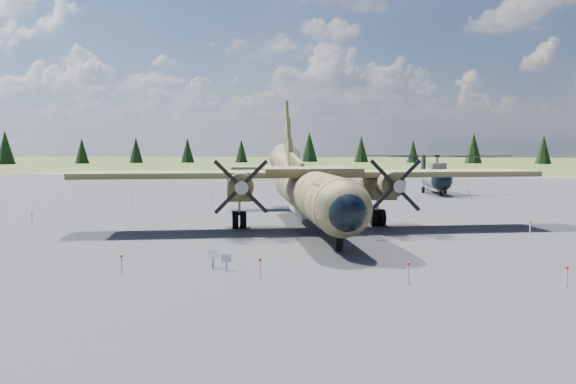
# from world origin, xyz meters

# --- Properties ---
(ground) EXTENTS (500.00, 500.00, 0.00)m
(ground) POSITION_xyz_m (0.00, 0.00, 0.00)
(ground) COLOR #525D29
(ground) RESTS_ON ground
(apron) EXTENTS (120.00, 120.00, 0.04)m
(apron) POSITION_xyz_m (0.00, 10.00, 0.00)
(apron) COLOR slate
(apron) RESTS_ON ground
(transport_plane) EXTENTS (30.48, 27.29, 10.11)m
(transport_plane) POSITION_xyz_m (2.52, 2.16, 2.91)
(transport_plane) COLOR #33381E
(transport_plane) RESTS_ON ground
(helicopter_near) EXTENTS (18.59, 21.31, 4.49)m
(helicopter_near) POSITION_xyz_m (14.69, 30.13, 3.18)
(helicopter_near) COLOR gray
(helicopter_near) RESTS_ON ground
(info_placard_left) EXTENTS (0.51, 0.22, 0.80)m
(info_placard_left) POSITION_xyz_m (-0.47, -11.75, 0.54)
(info_placard_left) COLOR gray
(info_placard_left) RESTS_ON ground
(info_placard_right) EXTENTS (0.49, 0.30, 0.71)m
(info_placard_right) POSITION_xyz_m (0.24, -12.17, 0.47)
(info_placard_right) COLOR gray
(info_placard_right) RESTS_ON ground
(barrier_fence) EXTENTS (33.12, 29.62, 0.85)m
(barrier_fence) POSITION_xyz_m (-0.46, -0.08, 0.51)
(barrier_fence) COLOR silver
(barrier_fence) RESTS_ON ground
(treeline) EXTENTS (336.66, 335.39, 10.95)m
(treeline) POSITION_xyz_m (-6.02, 4.74, 4.74)
(treeline) COLOR black
(treeline) RESTS_ON ground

